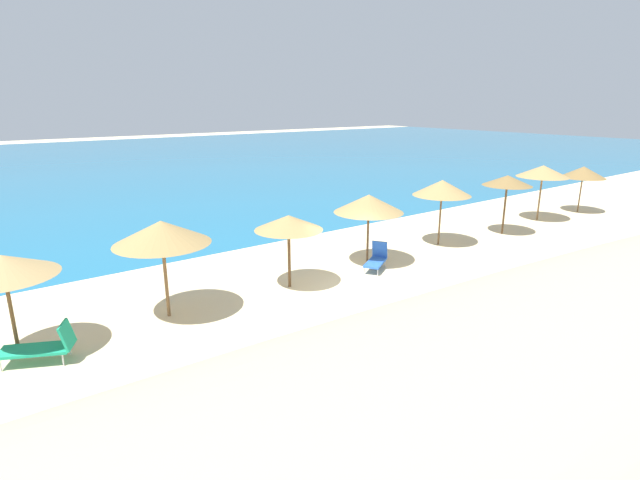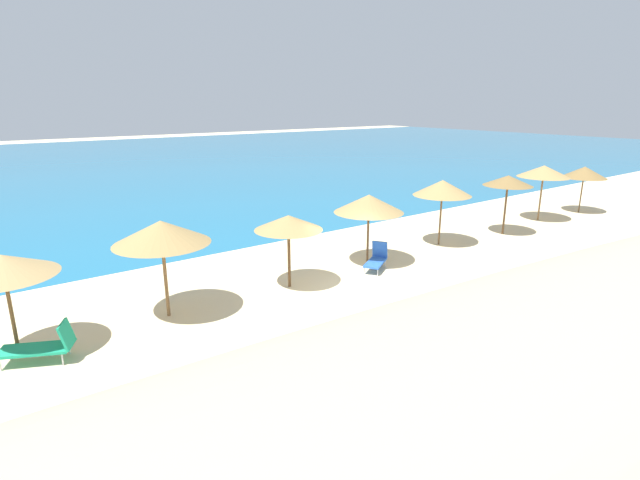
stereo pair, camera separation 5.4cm
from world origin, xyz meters
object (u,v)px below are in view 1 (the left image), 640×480
Objects in this scene: beach_umbrella_4 at (289,223)px; beach_umbrella_6 at (442,188)px; beach_umbrella_8 at (543,171)px; beach_umbrella_5 at (369,204)px; lounge_chair_2 at (43,346)px; beach_umbrella_2 at (3,266)px; beach_umbrella_3 at (162,232)px; lounge_chair_1 at (377,259)px; beach_umbrella_9 at (583,172)px; beach_umbrella_7 at (507,181)px.

beach_umbrella_4 is 7.96m from beach_umbrella_6.
beach_umbrella_6 is 0.99× the size of beach_umbrella_8.
lounge_chair_2 is at bearing -175.73° from beach_umbrella_5.
beach_umbrella_5 reaches higher than beach_umbrella_4.
beach_umbrella_2 reaches higher than beach_umbrella_4.
lounge_chair_1 is at bearing -4.49° from beach_umbrella_3.
lounge_chair_2 is at bearing 59.38° from lounge_chair_1.
lounge_chair_1 is (-0.12, -0.65, -1.95)m from beach_umbrella_5.
beach_umbrella_9 is at bearing -63.04° from lounge_chair_2.
beach_umbrella_5 is 0.94× the size of beach_umbrella_8.
beach_umbrella_8 is (19.77, 0.02, 0.05)m from beach_umbrella_3.
beach_umbrella_3 reaches higher than beach_umbrella_4.
lounge_chair_2 is (0.47, -0.67, -1.92)m from beach_umbrella_2.
beach_umbrella_7 reaches higher than beach_umbrella_2.
beach_umbrella_2 is 11.62m from lounge_chair_1.
beach_umbrella_6 reaches higher than beach_umbrella_7.
beach_umbrella_4 is at bearing -59.29° from lounge_chair_2.
beach_umbrella_2 is at bearing -179.69° from beach_umbrella_8.
beach_umbrella_3 is at bearing 1.68° from beach_umbrella_2.
beach_umbrella_9 is (11.36, -0.45, -0.25)m from beach_umbrella_6.
lounge_chair_2 is (-23.08, -0.80, -2.14)m from beach_umbrella_8.
beach_umbrella_8 is at bearing -0.14° from beach_umbrella_5.
beach_umbrella_9 is (19.31, -0.15, 0.03)m from beach_umbrella_4.
beach_umbrella_6 reaches higher than lounge_chair_2.
beach_umbrella_6 is at bearing 0.66° from beach_umbrella_3.
beach_umbrella_8 is at bearing 7.62° from beach_umbrella_7.
beach_umbrella_6 is at bearing 1.23° from beach_umbrella_5.
beach_umbrella_8 is 1.12× the size of beach_umbrella_9.
lounge_chair_1 is (-15.74, -0.29, -1.84)m from beach_umbrella_9.
beach_umbrella_5 reaches higher than beach_umbrella_9.
lounge_chair_2 is at bearing -55.28° from beach_umbrella_2.
beach_umbrella_8 is at bearing 174.80° from beach_umbrella_9.
beach_umbrella_9 is 1.80× the size of lounge_chair_1.
lounge_chair_1 is at bearing -177.07° from beach_umbrella_8.
lounge_chair_2 is (-3.31, -0.78, -2.09)m from beach_umbrella_3.
beach_umbrella_4 is 15.68m from beach_umbrella_8.
beach_umbrella_6 reaches higher than beach_umbrella_4.
beach_umbrella_3 reaches higher than lounge_chair_1.
beach_umbrella_4 is 1.40× the size of lounge_chair_2.
beach_umbrella_2 is 0.94× the size of beach_umbrella_7.
beach_umbrella_3 reaches higher than beach_umbrella_5.
beach_umbrella_7 is at bearing -3.98° from beach_umbrella_5.
beach_umbrella_5 is (11.57, 0.16, 0.01)m from beach_umbrella_2.
beach_umbrella_2 is at bearing 55.98° from lounge_chair_1.
beach_umbrella_3 reaches higher than beach_umbrella_7.
beach_umbrella_4 is 0.86× the size of beach_umbrella_8.
beach_umbrella_2 is 3.79m from beach_umbrella_3.
lounge_chair_2 is at bearing -179.00° from beach_umbrella_9.
beach_umbrella_8 is (15.67, 0.18, 0.35)m from beach_umbrella_4.
beach_umbrella_6 is (4.25, 0.09, 0.14)m from beach_umbrella_5.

